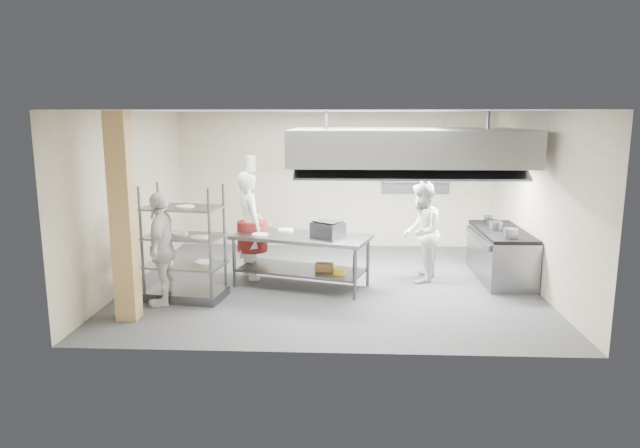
{
  "coord_description": "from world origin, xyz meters",
  "views": [
    {
      "loc": [
        0.27,
        -9.72,
        2.94
      ],
      "look_at": [
        -0.2,
        0.2,
        1.03
      ],
      "focal_mm": 32.0,
      "sensor_mm": 36.0,
      "label": 1
    }
  ],
  "objects_px": {
    "pass_rack": "(184,243)",
    "chef_line": "(421,232)",
    "island": "(301,261)",
    "chef_plating": "(162,248)",
    "stockpot": "(496,226)",
    "chef_head": "(250,225)",
    "griddle": "(328,229)",
    "cooking_range": "(500,256)"
  },
  "relations": [
    {
      "from": "island",
      "to": "pass_rack",
      "type": "bearing_deg",
      "value": -141.21
    },
    {
      "from": "chef_head",
      "to": "chef_line",
      "type": "distance_m",
      "value": 3.08
    },
    {
      "from": "griddle",
      "to": "cooking_range",
      "type": "bearing_deg",
      "value": 49.93
    },
    {
      "from": "pass_rack",
      "to": "chef_head",
      "type": "xyz_separation_m",
      "value": [
        0.85,
        1.24,
        0.05
      ]
    },
    {
      "from": "island",
      "to": "stockpot",
      "type": "xyz_separation_m",
      "value": [
        3.45,
        0.66,
        0.53
      ]
    },
    {
      "from": "pass_rack",
      "to": "chef_plating",
      "type": "bearing_deg",
      "value": -127.23
    },
    {
      "from": "pass_rack",
      "to": "chef_line",
      "type": "distance_m",
      "value": 4.11
    },
    {
      "from": "pass_rack",
      "to": "chef_plating",
      "type": "xyz_separation_m",
      "value": [
        -0.27,
        -0.27,
        -0.03
      ]
    },
    {
      "from": "island",
      "to": "stockpot",
      "type": "relative_size",
      "value": 9.97
    },
    {
      "from": "pass_rack",
      "to": "chef_head",
      "type": "height_order",
      "value": "chef_head"
    },
    {
      "from": "cooking_range",
      "to": "griddle",
      "type": "bearing_deg",
      "value": -166.29
    },
    {
      "from": "chef_plating",
      "to": "griddle",
      "type": "distance_m",
      "value": 2.73
    },
    {
      "from": "pass_rack",
      "to": "griddle",
      "type": "height_order",
      "value": "pass_rack"
    },
    {
      "from": "pass_rack",
      "to": "chef_plating",
      "type": "distance_m",
      "value": 0.38
    },
    {
      "from": "griddle",
      "to": "chef_line",
      "type": "bearing_deg",
      "value": 53.96
    },
    {
      "from": "pass_rack",
      "to": "cooking_range",
      "type": "distance_m",
      "value": 5.62
    },
    {
      "from": "chef_plating",
      "to": "griddle",
      "type": "relative_size",
      "value": 3.62
    },
    {
      "from": "chef_plating",
      "to": "cooking_range",
      "type": "bearing_deg",
      "value": 102.39
    },
    {
      "from": "cooking_range",
      "to": "pass_rack",
      "type": "bearing_deg",
      "value": -165.1
    },
    {
      "from": "chef_line",
      "to": "pass_rack",
      "type": "bearing_deg",
      "value": -58.16
    },
    {
      "from": "island",
      "to": "chef_line",
      "type": "relative_size",
      "value": 1.31
    },
    {
      "from": "chef_line",
      "to": "cooking_range",
      "type": "bearing_deg",
      "value": 113.9
    },
    {
      "from": "griddle",
      "to": "pass_rack",
      "type": "bearing_deg",
      "value": -127.27
    },
    {
      "from": "chef_head",
      "to": "pass_rack",
      "type": "bearing_deg",
      "value": 118.54
    },
    {
      "from": "island",
      "to": "griddle",
      "type": "distance_m",
      "value": 0.74
    },
    {
      "from": "island",
      "to": "cooking_range",
      "type": "bearing_deg",
      "value": 27.87
    },
    {
      "from": "chef_head",
      "to": "stockpot",
      "type": "bearing_deg",
      "value": -115.11
    },
    {
      "from": "chef_line",
      "to": "island",
      "type": "bearing_deg",
      "value": -62.69
    },
    {
      "from": "pass_rack",
      "to": "stockpot",
      "type": "relative_size",
      "value": 7.96
    },
    {
      "from": "cooking_range",
      "to": "stockpot",
      "type": "bearing_deg",
      "value": -160.5
    },
    {
      "from": "island",
      "to": "chef_head",
      "type": "bearing_deg",
      "value": 169.19
    },
    {
      "from": "chef_plating",
      "to": "stockpot",
      "type": "height_order",
      "value": "chef_plating"
    },
    {
      "from": "pass_rack",
      "to": "griddle",
      "type": "relative_size",
      "value": 3.76
    },
    {
      "from": "griddle",
      "to": "stockpot",
      "type": "xyz_separation_m",
      "value": [
        2.99,
        0.72,
        -0.05
      ]
    },
    {
      "from": "cooking_range",
      "to": "chef_plating",
      "type": "height_order",
      "value": "chef_plating"
    },
    {
      "from": "island",
      "to": "chef_head",
      "type": "xyz_separation_m",
      "value": [
        -0.97,
        0.51,
        0.52
      ]
    },
    {
      "from": "cooking_range",
      "to": "island",
      "type": "bearing_deg",
      "value": -168.91
    },
    {
      "from": "island",
      "to": "stockpot",
      "type": "bearing_deg",
      "value": 27.53
    },
    {
      "from": "cooking_range",
      "to": "stockpot",
      "type": "relative_size",
      "value": 8.58
    },
    {
      "from": "cooking_range",
      "to": "chef_line",
      "type": "xyz_separation_m",
      "value": [
        -1.48,
        -0.24,
        0.47
      ]
    },
    {
      "from": "pass_rack",
      "to": "chef_line",
      "type": "xyz_separation_m",
      "value": [
        3.93,
        1.2,
        -0.04
      ]
    },
    {
      "from": "island",
      "to": "chef_plating",
      "type": "distance_m",
      "value": 2.36
    }
  ]
}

